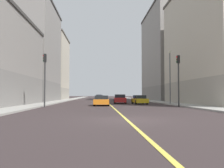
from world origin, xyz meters
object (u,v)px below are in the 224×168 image
object	(u,v)px
building_right_distant	(47,68)
car_maroon	(119,97)
traffic_light_left_near	(178,73)
car_yellow	(140,100)
car_red	(120,99)
car_teal	(99,97)
building_left_near	(220,42)
traffic_light_right_near	(45,73)
building_right_midblock	(28,53)
street_lamp_left_near	(170,71)
car_blue	(99,98)
car_orange	(101,101)
building_left_mid	(171,55)

from	to	relation	value
building_right_distant	car_maroon	distance (m)	21.35
traffic_light_left_near	car_yellow	size ratio (longest dim) A/B	1.34
traffic_light_left_near	car_red	world-z (taller)	traffic_light_left_near
car_teal	car_red	xyz separation A→B (m)	(3.25, -38.16, 0.02)
building_left_near	building_right_distant	bearing A→B (deg)	132.36
traffic_light_right_near	car_maroon	bearing A→B (deg)	74.55
building_right_midblock	street_lamp_left_near	distance (m)	29.50
traffic_light_left_near	car_teal	xyz separation A→B (m)	(-8.89, 49.84, -3.12)
car_blue	car_yellow	size ratio (longest dim) A/B	0.96
traffic_light_right_near	car_orange	size ratio (longest dim) A/B	1.37
building_left_mid	traffic_light_left_near	xyz separation A→B (m)	(-8.26, -30.88, -7.09)
car_red	car_yellow	xyz separation A→B (m)	(2.64, -3.11, -0.05)
street_lamp_left_near	car_teal	size ratio (longest dim) A/B	1.67
street_lamp_left_near	car_red	size ratio (longest dim) A/B	1.61
traffic_light_left_near	traffic_light_right_near	xyz separation A→B (m)	(-14.91, 0.00, 0.02)
street_lamp_left_near	building_left_near	bearing A→B (deg)	-1.22
street_lamp_left_near	car_orange	size ratio (longest dim) A/B	1.73
traffic_light_left_near	car_red	bearing A→B (deg)	115.80
car_maroon	traffic_light_right_near	bearing A→B (deg)	-105.45
building_right_midblock	car_maroon	bearing A→B (deg)	43.57
car_teal	car_orange	size ratio (longest dim) A/B	1.04
car_teal	car_red	bearing A→B (deg)	-85.14
car_blue	car_red	distance (m)	21.32
street_lamp_left_near	car_blue	xyz separation A→B (m)	(-9.88, 26.00, -3.99)
building_right_distant	building_left_mid	bearing A→B (deg)	-17.91
building_left_mid	car_blue	size ratio (longest dim) A/B	5.24
street_lamp_left_near	car_maroon	xyz separation A→B (m)	(-4.40, 34.95, -3.98)
car_teal	car_red	size ratio (longest dim) A/B	0.96
building_right_distant	street_lamp_left_near	bearing A→B (deg)	-54.83
building_left_mid	car_red	xyz separation A→B (m)	(-13.91, -19.20, -10.19)
street_lamp_left_near	car_maroon	size ratio (longest dim) A/B	1.88
traffic_light_right_near	car_teal	world-z (taller)	traffic_light_right_near
building_left_mid	car_yellow	world-z (taller)	building_left_mid
building_left_mid	building_right_midblock	world-z (taller)	building_left_mid
traffic_light_left_near	street_lamp_left_near	size ratio (longest dim) A/B	0.78
car_maroon	car_orange	distance (m)	38.31
building_left_mid	car_maroon	distance (m)	18.90
building_left_mid	car_blue	xyz separation A→B (m)	(-17.12, 1.87, -10.24)
street_lamp_left_near	car_red	world-z (taller)	street_lamp_left_near
building_right_midblock	building_left_mid	bearing A→B (deg)	14.23
building_right_midblock	traffic_light_right_near	world-z (taller)	building_right_midblock
car_blue	car_orange	xyz separation A→B (m)	(0.22, -28.99, -0.01)
car_teal	car_yellow	xyz separation A→B (m)	(5.88, -41.27, -0.02)
building_right_midblock	street_lamp_left_near	world-z (taller)	building_right_midblock
building_left_mid	car_orange	distance (m)	33.56
car_teal	car_red	world-z (taller)	car_red
car_red	car_orange	distance (m)	8.47
building_right_midblock	building_right_distant	bearing A→B (deg)	90.00
car_blue	traffic_light_right_near	bearing A→B (deg)	-100.46
traffic_light_right_near	car_yellow	bearing A→B (deg)	35.77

